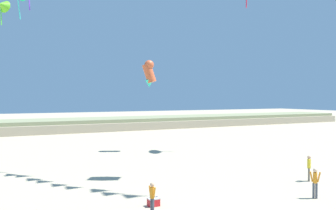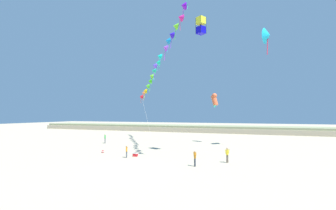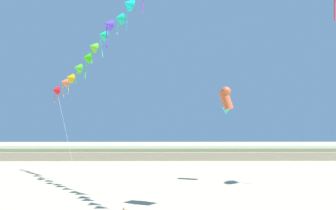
# 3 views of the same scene
# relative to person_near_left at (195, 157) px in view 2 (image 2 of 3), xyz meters

# --- Properties ---
(ground_plane) EXTENTS (240.00, 240.00, 0.00)m
(ground_plane) POSITION_rel_person_near_left_xyz_m (-5.64, -3.01, -0.95)
(ground_plane) COLOR tan
(dune_ridge) EXTENTS (120.00, 10.79, 1.88)m
(dune_ridge) POSITION_rel_person_near_left_xyz_m (-5.64, 45.84, -0.01)
(dune_ridge) COLOR tan
(dune_ridge) RESTS_ON ground
(person_near_left) EXTENTS (0.44, 0.48, 1.64)m
(person_near_left) POSITION_rel_person_near_left_xyz_m (0.00, 0.00, 0.00)
(person_near_left) COLOR #474C56
(person_near_left) RESTS_ON ground
(person_near_right) EXTENTS (0.49, 0.44, 1.67)m
(person_near_right) POSITION_rel_person_near_left_xyz_m (2.91, 2.93, 0.02)
(person_near_right) COLOR #726656
(person_near_right) RESTS_ON ground
(person_mid_center) EXTENTS (0.30, 0.60, 1.74)m
(person_mid_center) POSITION_rel_person_near_left_xyz_m (-19.60, 12.15, 0.06)
(person_mid_center) COLOR #474C56
(person_mid_center) RESTS_ON ground
(person_far_left) EXTENTS (0.20, 0.52, 1.49)m
(person_far_left) POSITION_rel_person_near_left_xyz_m (-8.88, 1.64, -0.09)
(person_far_left) COLOR #474C56
(person_far_left) RESTS_ON ground
(kite_banner_string) EXTENTS (24.38, 29.03, 25.77)m
(kite_banner_string) POSITION_rel_person_near_left_xyz_m (-8.34, 13.50, 16.36)
(kite_banner_string) COLOR red
(large_kite_low_lead) EXTENTS (1.38, 1.38, 2.23)m
(large_kite_low_lead) POSITION_rel_person_near_left_xyz_m (-0.65, 6.48, 16.08)
(large_kite_low_lead) COLOR #0D0BC1
(large_kite_mid_trail) EXTENTS (1.72, 1.53, 2.75)m
(large_kite_mid_trail) POSITION_rel_person_near_left_xyz_m (-0.91, 19.67, 7.03)
(large_kite_mid_trail) COLOR #E15F35
(large_kite_high_solo) EXTENTS (1.75, 2.66, 4.31)m
(large_kite_high_solo) POSITION_rel_person_near_left_xyz_m (7.99, 15.30, 16.64)
(large_kite_high_solo) COLOR #1ABCE5
(beach_cooler) EXTENTS (0.58, 0.41, 0.46)m
(beach_cooler) POSITION_rel_person_near_left_xyz_m (-8.30, 2.76, -0.73)
(beach_cooler) COLOR red
(beach_cooler) RESTS_ON ground
(beach_ball) EXTENTS (0.36, 0.36, 0.36)m
(beach_ball) POSITION_rel_person_near_left_xyz_m (-13.76, 3.57, -0.77)
(beach_ball) COLOR red
(beach_ball) RESTS_ON ground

